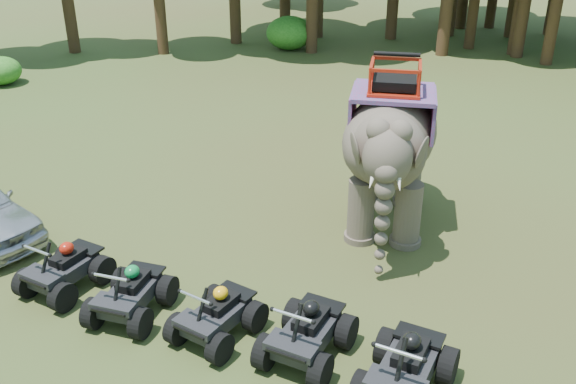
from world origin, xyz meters
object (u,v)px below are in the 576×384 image
atv_4 (407,361)px  atv_1 (130,287)px  elephant (390,145)px  atv_3 (307,326)px  atv_2 (216,309)px  atv_0 (63,263)px

atv_4 → atv_1: bearing=-176.5°
elephant → atv_1: size_ratio=2.85×
elephant → atv_4: bearing=-84.0°
atv_3 → atv_4: (1.85, -0.19, 0.03)m
elephant → atv_4: elephant is taller
atv_3 → atv_2: bearing=-171.8°
atv_2 → atv_4: 3.59m
atv_3 → atv_1: bearing=-172.8°
elephant → atv_3: elephant is taller
atv_0 → atv_1: 1.79m
atv_2 → atv_3: size_ratio=0.93×
atv_1 → atv_4: bearing=-6.0°
elephant → atv_3: (0.18, -5.41, -1.38)m
atv_2 → atv_4: (3.59, -0.02, 0.08)m
atv_0 → atv_3: (5.38, 0.14, 0.03)m
atv_1 → atv_2: atv_1 is taller
atv_0 → atv_3: atv_3 is taller
atv_1 → atv_0: bearing=168.1°
atv_1 → atv_4: size_ratio=0.91×
atv_3 → elephant: bearing=94.5°
atv_1 → atv_2: (1.85, 0.12, -0.01)m
atv_0 → atv_3: 5.38m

